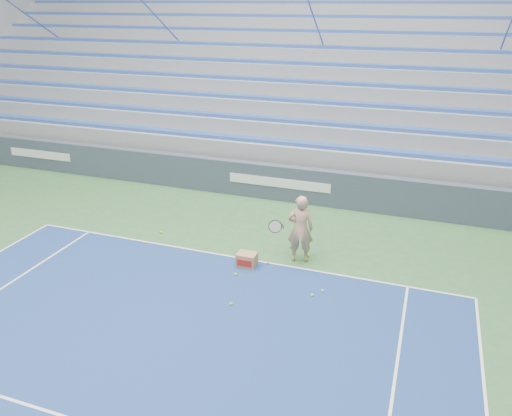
{
  "coord_description": "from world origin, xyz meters",
  "views": [
    {
      "loc": [
        4.13,
        2.04,
        5.75
      ],
      "look_at": [
        0.45,
        12.38,
        1.15
      ],
      "focal_mm": 35.0,
      "sensor_mm": 36.0,
      "label": 1
    }
  ],
  "objects": [
    {
      "name": "tennis_ball_5",
      "position": [
        1.74,
        12.52,
        0.03
      ],
      "size": [
        0.07,
        0.07,
        0.07
      ],
      "primitive_type": "sphere",
      "color": "#AEDB2C",
      "rests_on": "ground"
    },
    {
      "name": "tennis_ball_6",
      "position": [
        -2.35,
        11.79,
        0.03
      ],
      "size": [
        0.07,
        0.07,
        0.07
      ],
      "primitive_type": "sphere",
      "color": "#AEDB2C",
      "rests_on": "ground"
    },
    {
      "name": "tennis_ball_7",
      "position": [
        0.77,
        9.97,
        0.03
      ],
      "size": [
        0.07,
        0.07,
        0.07
      ],
      "primitive_type": "sphere",
      "color": "#AEDB2C",
      "rests_on": "ground"
    },
    {
      "name": "tennis_player",
      "position": [
        1.58,
        12.27,
        0.83
      ],
      "size": [
        0.95,
        0.89,
        1.65
      ],
      "color": "tan",
      "rests_on": "ground"
    },
    {
      "name": "bleachers",
      "position": [
        0.0,
        21.6,
        2.36
      ],
      "size": [
        31.0,
        9.15,
        7.3
      ],
      "color": "gray",
      "rests_on": "ground"
    },
    {
      "name": "tennis_ball_3",
      "position": [
        -2.27,
        12.48,
        0.03
      ],
      "size": [
        0.07,
        0.07,
        0.07
      ],
      "primitive_type": "sphere",
      "color": "#AEDB2C",
      "rests_on": "ground"
    },
    {
      "name": "ball_box",
      "position": [
        0.51,
        11.58,
        0.17
      ],
      "size": [
        0.46,
        0.36,
        0.34
      ],
      "color": "#A47A4F",
      "rests_on": "ground"
    },
    {
      "name": "tennis_ball_0",
      "position": [
        0.42,
        11.09,
        0.03
      ],
      "size": [
        0.07,
        0.07,
        0.07
      ],
      "primitive_type": "sphere",
      "color": "#AEDB2C",
      "rests_on": "ground"
    },
    {
      "name": "tennis_ball_4",
      "position": [
        2.26,
        10.83,
        0.03
      ],
      "size": [
        0.07,
        0.07,
        0.07
      ],
      "primitive_type": "sphere",
      "color": "#AEDB2C",
      "rests_on": "ground"
    },
    {
      "name": "sponsor_barrier",
      "position": [
        0.0,
        15.88,
        0.55
      ],
      "size": [
        30.0,
        0.32,
        1.1
      ],
      "color": "#364253",
      "rests_on": "ground"
    },
    {
      "name": "tennis_ball_2",
      "position": [
        0.94,
        11.83,
        0.03
      ],
      "size": [
        0.07,
        0.07,
        0.07
      ],
      "primitive_type": "sphere",
      "color": "#AEDB2C",
      "rests_on": "ground"
    },
    {
      "name": "tennis_ball_1",
      "position": [
        2.42,
        11.07,
        0.03
      ],
      "size": [
        0.07,
        0.07,
        0.07
      ],
      "primitive_type": "sphere",
      "color": "#AEDB2C",
      "rests_on": "ground"
    }
  ]
}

